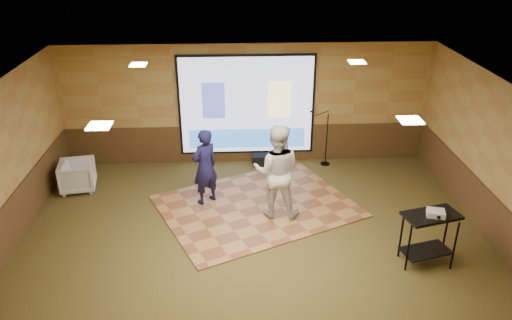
{
  "coord_description": "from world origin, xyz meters",
  "views": [
    {
      "loc": [
        -0.34,
        -8.07,
        5.53
      ],
      "look_at": [
        0.1,
        0.78,
        1.3
      ],
      "focal_mm": 35.0,
      "sensor_mm": 36.0,
      "label": 1
    }
  ],
  "objects_px": {
    "av_table": "(429,229)",
    "projector": "(436,213)",
    "player_left": "(205,167)",
    "player_right": "(277,171)",
    "projector_screen": "(247,107)",
    "banquet_chair": "(78,176)",
    "duffel_bag": "(262,160)",
    "dance_floor": "(257,206)",
    "mic_stand": "(324,146)"
  },
  "relations": [
    {
      "from": "projector_screen",
      "to": "dance_floor",
      "type": "relative_size",
      "value": 0.85
    },
    {
      "from": "player_left",
      "to": "duffel_bag",
      "type": "height_order",
      "value": "player_left"
    },
    {
      "from": "av_table",
      "to": "mic_stand",
      "type": "relative_size",
      "value": 0.69
    },
    {
      "from": "projector",
      "to": "duffel_bag",
      "type": "distance_m",
      "value": 5.05
    },
    {
      "from": "av_table",
      "to": "projector",
      "type": "xyz_separation_m",
      "value": [
        0.04,
        -0.05,
        0.34
      ]
    },
    {
      "from": "projector_screen",
      "to": "player_right",
      "type": "bearing_deg",
      "value": -78.93
    },
    {
      "from": "player_right",
      "to": "banquet_chair",
      "type": "bearing_deg",
      "value": -7.02
    },
    {
      "from": "projector",
      "to": "banquet_chair",
      "type": "xyz_separation_m",
      "value": [
        -6.95,
        3.11,
        -0.71
      ]
    },
    {
      "from": "mic_stand",
      "to": "duffel_bag",
      "type": "height_order",
      "value": "mic_stand"
    },
    {
      "from": "dance_floor",
      "to": "mic_stand",
      "type": "relative_size",
      "value": 2.66
    },
    {
      "from": "dance_floor",
      "to": "player_right",
      "type": "bearing_deg",
      "value": -43.54
    },
    {
      "from": "player_right",
      "to": "dance_floor",
      "type": "bearing_deg",
      "value": -33.7
    },
    {
      "from": "dance_floor",
      "to": "projector",
      "type": "distance_m",
      "value": 3.78
    },
    {
      "from": "player_left",
      "to": "av_table",
      "type": "relative_size",
      "value": 1.66
    },
    {
      "from": "projector_screen",
      "to": "dance_floor",
      "type": "bearing_deg",
      "value": -86.54
    },
    {
      "from": "projector_screen",
      "to": "av_table",
      "type": "xyz_separation_m",
      "value": [
        3.04,
        -4.36,
        -0.76
      ]
    },
    {
      "from": "av_table",
      "to": "projector",
      "type": "height_order",
      "value": "projector"
    },
    {
      "from": "projector_screen",
      "to": "player_left",
      "type": "bearing_deg",
      "value": -115.14
    },
    {
      "from": "projector_screen",
      "to": "av_table",
      "type": "distance_m",
      "value": 5.37
    },
    {
      "from": "duffel_bag",
      "to": "player_left",
      "type": "bearing_deg",
      "value": -126.46
    },
    {
      "from": "dance_floor",
      "to": "player_right",
      "type": "height_order",
      "value": "player_right"
    },
    {
      "from": "player_right",
      "to": "projector",
      "type": "distance_m",
      "value": 3.12
    },
    {
      "from": "dance_floor",
      "to": "mic_stand",
      "type": "distance_m",
      "value": 2.72
    },
    {
      "from": "projector_screen",
      "to": "dance_floor",
      "type": "distance_m",
      "value": 2.7
    },
    {
      "from": "dance_floor",
      "to": "duffel_bag",
      "type": "xyz_separation_m",
      "value": [
        0.23,
        2.02,
        0.13
      ]
    },
    {
      "from": "player_right",
      "to": "mic_stand",
      "type": "xyz_separation_m",
      "value": [
        1.4,
        2.36,
        -0.53
      ]
    },
    {
      "from": "projector_screen",
      "to": "mic_stand",
      "type": "xyz_separation_m",
      "value": [
        1.91,
        -0.26,
        -0.98
      ]
    },
    {
      "from": "projector_screen",
      "to": "projector",
      "type": "xyz_separation_m",
      "value": [
        3.08,
        -4.4,
        -0.42
      ]
    },
    {
      "from": "player_right",
      "to": "projector",
      "type": "height_order",
      "value": "player_right"
    },
    {
      "from": "projector_screen",
      "to": "player_right",
      "type": "height_order",
      "value": "projector_screen"
    },
    {
      "from": "projector",
      "to": "mic_stand",
      "type": "relative_size",
      "value": 0.2
    },
    {
      "from": "banquet_chair",
      "to": "projector",
      "type": "bearing_deg",
      "value": -123.33
    },
    {
      "from": "av_table",
      "to": "projector",
      "type": "bearing_deg",
      "value": -48.43
    },
    {
      "from": "mic_stand",
      "to": "projector",
      "type": "bearing_deg",
      "value": -53.27
    },
    {
      "from": "player_right",
      "to": "mic_stand",
      "type": "height_order",
      "value": "player_right"
    },
    {
      "from": "projector_screen",
      "to": "duffel_bag",
      "type": "distance_m",
      "value": 1.4
    },
    {
      "from": "av_table",
      "to": "mic_stand",
      "type": "xyz_separation_m",
      "value": [
        -1.13,
        4.09,
        -0.22
      ]
    },
    {
      "from": "av_table",
      "to": "player_right",
      "type": "bearing_deg",
      "value": 145.55
    },
    {
      "from": "projector_screen",
      "to": "player_left",
      "type": "distance_m",
      "value": 2.33
    },
    {
      "from": "projector",
      "to": "duffel_bag",
      "type": "bearing_deg",
      "value": 138.23
    },
    {
      "from": "av_table",
      "to": "projector",
      "type": "relative_size",
      "value": 3.44
    },
    {
      "from": "av_table",
      "to": "duffel_bag",
      "type": "height_order",
      "value": "av_table"
    },
    {
      "from": "projector",
      "to": "banquet_chair",
      "type": "bearing_deg",
      "value": 170.98
    },
    {
      "from": "av_table",
      "to": "banquet_chair",
      "type": "height_order",
      "value": "av_table"
    },
    {
      "from": "player_left",
      "to": "player_right",
      "type": "relative_size",
      "value": 0.85
    },
    {
      "from": "av_table",
      "to": "duffel_bag",
      "type": "xyz_separation_m",
      "value": [
        -2.67,
        4.11,
        -0.57
      ]
    },
    {
      "from": "player_left",
      "to": "player_right",
      "type": "xyz_separation_m",
      "value": [
        1.47,
        -0.59,
        0.15
      ]
    },
    {
      "from": "banquet_chair",
      "to": "player_right",
      "type": "bearing_deg",
      "value": -116.12
    },
    {
      "from": "projector",
      "to": "banquet_chair",
      "type": "height_order",
      "value": "projector"
    },
    {
      "from": "dance_floor",
      "to": "projector_screen",
      "type": "bearing_deg",
      "value": 93.46
    }
  ]
}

